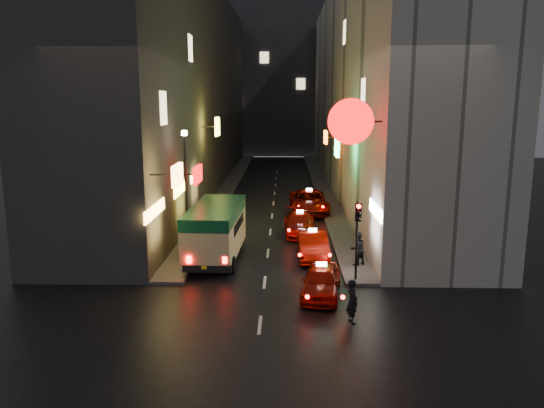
# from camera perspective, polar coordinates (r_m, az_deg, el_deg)

# --- Properties ---
(ground) EXTENTS (120.00, 120.00, 0.00)m
(ground) POSITION_cam_1_polar(r_m,az_deg,el_deg) (15.83, -2.03, -18.80)
(ground) COLOR black
(ground) RESTS_ON ground
(building_left) EXTENTS (7.43, 52.26, 18.00)m
(building_left) POSITION_cam_1_polar(r_m,az_deg,el_deg) (48.51, -9.35, 12.34)
(building_left) COLOR #32302E
(building_left) RESTS_ON ground
(building_right) EXTENTS (8.31, 52.00, 18.00)m
(building_right) POSITION_cam_1_polar(r_m,az_deg,el_deg) (48.22, 10.14, 12.32)
(building_right) COLOR #A8A49A
(building_right) RESTS_ON ground
(building_far) EXTENTS (30.00, 10.00, 22.00)m
(building_far) POSITION_cam_1_polar(r_m,az_deg,el_deg) (79.75, 0.79, 13.41)
(building_far) COLOR #37373D
(building_far) RESTS_ON ground
(sidewalk_left) EXTENTS (1.50, 52.00, 0.15)m
(sidewalk_left) POSITION_cam_1_polar(r_m,az_deg,el_deg) (48.59, -4.67, 1.88)
(sidewalk_left) COLOR #4C4A47
(sidewalk_left) RESTS_ON ground
(sidewalk_right) EXTENTS (1.50, 52.00, 0.15)m
(sidewalk_right) POSITION_cam_1_polar(r_m,az_deg,el_deg) (48.44, 5.39, 1.84)
(sidewalk_right) COLOR #4C4A47
(sidewalk_right) RESTS_ON ground
(minibus) EXTENTS (2.50, 6.51, 2.77)m
(minibus) POSITION_cam_1_polar(r_m,az_deg,el_deg) (26.42, -6.06, -2.36)
(minibus) COLOR tan
(minibus) RESTS_ON ground
(taxi_near) EXTENTS (2.53, 4.85, 1.64)m
(taxi_near) POSITION_cam_1_polar(r_m,az_deg,el_deg) (21.88, 5.32, -7.99)
(taxi_near) COLOR #800C01
(taxi_near) RESTS_ON ground
(taxi_second) EXTENTS (2.19, 5.02, 1.75)m
(taxi_second) POSITION_cam_1_polar(r_m,az_deg,el_deg) (26.94, 4.36, -4.16)
(taxi_second) COLOR #800C01
(taxi_second) RESTS_ON ground
(taxi_third) EXTENTS (2.08, 4.81, 1.68)m
(taxi_third) POSITION_cam_1_polar(r_m,az_deg,el_deg) (31.58, 3.02, -1.91)
(taxi_third) COLOR #800C01
(taxi_third) RESTS_ON ground
(taxi_far) EXTENTS (2.54, 5.80, 1.99)m
(taxi_far) POSITION_cam_1_polar(r_m,az_deg,el_deg) (37.65, 4.00, 0.46)
(taxi_far) COLOR #800C01
(taxi_far) RESTS_ON ground
(pedestrian_crossing) EXTENTS (0.56, 0.70, 1.84)m
(pedestrian_crossing) POSITION_cam_1_polar(r_m,az_deg,el_deg) (19.43, 8.63, -10.02)
(pedestrian_crossing) COLOR black
(pedestrian_crossing) RESTS_ON ground
(pedestrian_sidewalk) EXTENTS (0.82, 0.75, 1.84)m
(pedestrian_sidewalk) POSITION_cam_1_polar(r_m,az_deg,el_deg) (25.52, 9.17, -4.50)
(pedestrian_sidewalk) COLOR black
(pedestrian_sidewalk) RESTS_ON sidewalk_right
(traffic_light) EXTENTS (0.26, 0.43, 3.50)m
(traffic_light) POSITION_cam_1_polar(r_m,az_deg,el_deg) (22.98, 9.21, -2.09)
(traffic_light) COLOR black
(traffic_light) RESTS_ON sidewalk_right
(lamp_post) EXTENTS (0.28, 0.28, 6.22)m
(lamp_post) POSITION_cam_1_polar(r_m,az_deg,el_deg) (27.48, -9.25, 2.29)
(lamp_post) COLOR black
(lamp_post) RESTS_ON sidewalk_left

